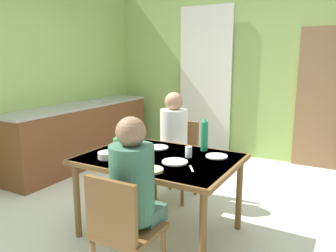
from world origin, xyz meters
name	(u,v)px	position (x,y,z in m)	size (l,w,h in m)	color
ground_plane	(146,222)	(0.00, 0.00, 0.00)	(7.04, 7.04, 0.00)	beige
wall_back	(238,67)	(0.00, 2.71, 1.42)	(4.59, 0.10, 2.84)	#99BC61
wall_left	(38,69)	(-2.19, 0.68, 1.42)	(0.10, 4.06, 2.84)	#98B95F
door_wooden	(326,100)	(1.32, 2.63, 1.00)	(0.80, 0.05, 2.00)	#8D6444
curtain_panel	(205,81)	(-0.52, 2.61, 1.19)	(0.90, 0.03, 2.39)	white
kitchen_counter	(81,134)	(-1.86, 1.08, 0.45)	(0.61, 2.57, 0.91)	brown
dining_table	(160,164)	(0.22, -0.10, 0.66)	(1.35, 0.98, 0.73)	brown
chair_near_diner	(122,229)	(0.43, -0.94, 0.50)	(0.40, 0.40, 0.87)	brown
chair_far_diner	(179,154)	(-0.03, 0.74, 0.50)	(0.40, 0.40, 0.87)	brown
person_near_diner	(133,181)	(0.43, -0.81, 0.78)	(0.30, 0.37, 0.77)	#3D604E
person_far_diner	(173,132)	(-0.03, 0.60, 0.78)	(0.30, 0.37, 0.77)	silver
water_bottle_green_near	(118,152)	(0.08, -0.51, 0.86)	(0.07, 0.07, 0.28)	green
water_bottle_green_far	(204,135)	(0.48, 0.28, 0.87)	(0.07, 0.07, 0.31)	#1D8352
serving_bowl_center	(108,155)	(-0.16, -0.36, 0.76)	(0.17, 0.17, 0.06)	silver
dinner_plate_near_left	(175,162)	(0.41, -0.18, 0.73)	(0.22, 0.22, 0.01)	white
dinner_plate_near_right	(217,156)	(0.66, 0.14, 0.73)	(0.19, 0.19, 0.01)	white
dinner_plate_far_center	(158,147)	(0.06, 0.14, 0.73)	(0.20, 0.20, 0.01)	white
dinner_plate_far_side	(141,162)	(0.17, -0.32, 0.73)	(0.20, 0.20, 0.01)	white
drinking_glass_by_near_diner	(189,152)	(0.44, 0.02, 0.78)	(0.06, 0.06, 0.10)	silver
bread_plate_sliced	(151,170)	(0.35, -0.46, 0.74)	(0.19, 0.19, 0.02)	#DBB77A
cutlery_knife_near	(129,143)	(-0.30, 0.16, 0.73)	(0.15, 0.02, 0.00)	silver
cutlery_fork_near	(191,169)	(0.60, -0.25, 0.73)	(0.15, 0.02, 0.00)	silver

